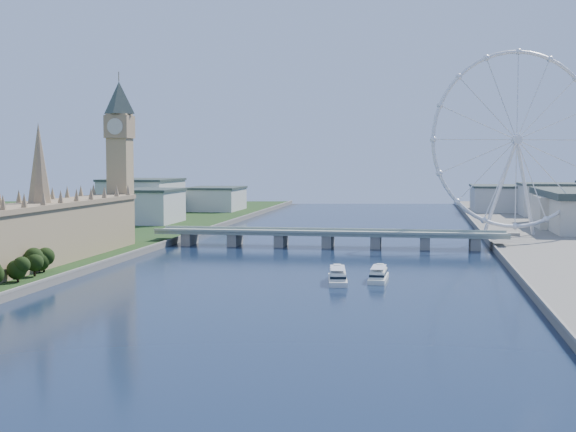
# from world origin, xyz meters

# --- Properties ---
(ground) EXTENTS (2000.00, 2000.00, 0.00)m
(ground) POSITION_xyz_m (0.00, 0.00, 0.00)
(ground) COLOR #192A48
(ground) RESTS_ON ground
(parliament_range) EXTENTS (24.00, 200.00, 70.00)m
(parliament_range) POSITION_xyz_m (-128.00, 170.00, 18.48)
(parliament_range) COLOR tan
(parliament_range) RESTS_ON ground
(big_ben) EXTENTS (20.02, 20.02, 110.00)m
(big_ben) POSITION_xyz_m (-128.00, 278.00, 66.57)
(big_ben) COLOR tan
(big_ben) RESTS_ON ground
(westminster_bridge) EXTENTS (220.00, 22.00, 9.50)m
(westminster_bridge) POSITION_xyz_m (0.00, 300.00, 6.63)
(westminster_bridge) COLOR gray
(westminster_bridge) RESTS_ON ground
(london_eye) EXTENTS (113.60, 39.12, 124.30)m
(london_eye) POSITION_xyz_m (119.98, 355.08, 67.52)
(london_eye) COLOR silver
(london_eye) RESTS_ON ground
(city_skyline) EXTENTS (505.00, 280.00, 32.00)m
(city_skyline) POSITION_xyz_m (39.22, 560.08, 16.96)
(city_skyline) COLOR beige
(city_skyline) RESTS_ON ground
(tour_boat_near) EXTENTS (12.26, 33.47, 7.25)m
(tour_boat_near) POSITION_xyz_m (20.78, 153.56, 0.00)
(tour_boat_near) COLOR silver
(tour_boat_near) RESTS_ON ground
(tour_boat_far) EXTENTS (8.80, 31.00, 6.81)m
(tour_boat_far) POSITION_xyz_m (38.39, 162.56, 0.00)
(tour_boat_far) COLOR silver
(tour_boat_far) RESTS_ON ground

